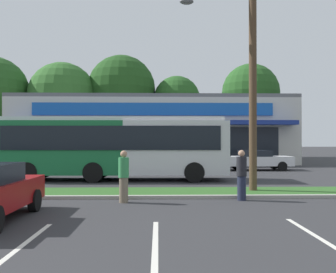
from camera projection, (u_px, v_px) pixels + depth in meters
The scene contains 17 objects.
grass_median at pixel (167, 192), 14.55m from camera, with size 56.00×2.20×0.12m, color #2D5B23.
curb_lip at pixel (168, 197), 13.33m from camera, with size 56.00×0.24×0.12m, color #99968C.
parking_stripe_0 at pixel (12, 253), 6.87m from camera, with size 0.12×4.80×0.01m, color silver.
parking_stripe_1 at pixel (155, 249), 7.12m from camera, with size 0.12×4.80×0.01m, color silver.
parking_stripe_2 at pixel (330, 244), 7.47m from camera, with size 0.12×4.80×0.01m, color silver.
storefront_building at pixel (154, 131), 36.54m from camera, with size 24.39×13.32×5.92m.
tree_left at pixel (62, 97), 44.64m from camera, with size 8.09×8.09×11.30m.
tree_mid_left at pixel (122, 89), 46.37m from camera, with size 8.28×8.28×12.52m.
tree_mid at pixel (177, 100), 46.69m from camera, with size 5.78×5.78×10.04m.
tree_mid_right at pixel (251, 93), 45.71m from camera, with size 6.95×6.95×11.36m.
utility_pole at pixel (249, 46), 14.81m from camera, with size 3.10×2.39×10.82m.
city_bus at pixel (114, 146), 19.58m from camera, with size 11.74×2.87×3.25m.
car_1 at pixel (32, 159), 26.22m from camera, with size 4.37×2.00×1.47m.
car_3 at pixel (181, 160), 26.01m from camera, with size 4.75×2.00×1.36m.
car_4 at pixel (257, 160), 26.14m from camera, with size 4.51×2.02×1.37m.
pedestrian_near_bench at pixel (124, 176), 12.50m from camera, with size 0.35×0.35×1.73m.
pedestrian_by_pole at pixel (242, 175), 12.97m from camera, with size 0.35×0.35×1.73m.
Camera 1 is at (-0.35, -0.56, 2.07)m, focal length 40.34 mm.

